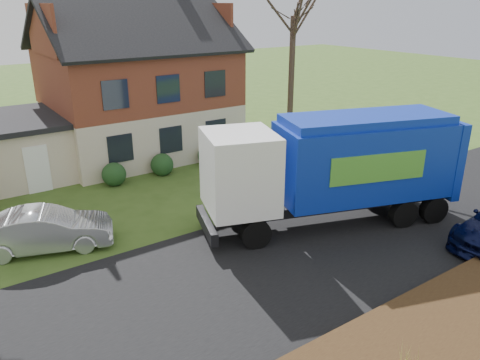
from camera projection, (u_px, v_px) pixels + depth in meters
ground at (263, 270)px, 14.63m from camera, size 120.00×120.00×0.00m
road at (263, 270)px, 14.63m from camera, size 80.00×7.00×0.02m
main_house at (128, 79)px, 24.70m from camera, size 12.95×8.95×9.26m
garbage_truck at (338, 163)px, 17.02m from camera, size 9.86×5.41×4.09m
silver_sedan at (45, 230)px, 15.65m from camera, size 4.58×2.82×1.42m
grass_clump_mid at (407, 358)px, 9.92m from camera, size 0.35×0.29×0.98m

